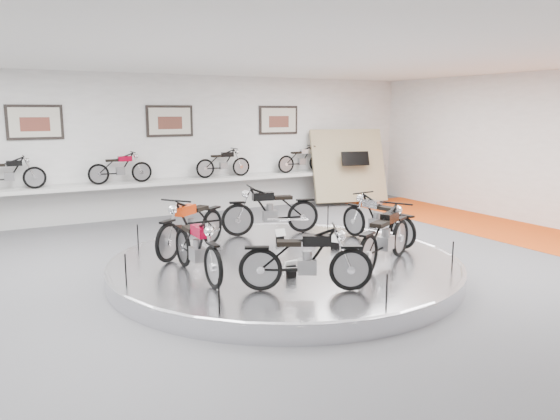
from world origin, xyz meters
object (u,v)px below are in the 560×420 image
bike_b (271,210)px  bike_a (377,218)px  bike_c (191,225)px  shelf (175,182)px  bike_f (385,236)px  bike_d (197,246)px  bike_e (306,259)px  display_platform (285,266)px

bike_b → bike_a: bearing=145.9°
bike_c → shelf: bearing=-141.5°
bike_f → bike_a: bearing=27.7°
bike_a → bike_f: bearing=137.9°
bike_b → bike_c: bearing=31.2°
bike_b → bike_f: bike_b is taller
bike_b → bike_f: 3.20m
bike_d → bike_f: bearing=72.6°
shelf → bike_c: (-1.37, -5.18, -0.15)m
bike_c → bike_a: bearing=127.3°
shelf → bike_e: size_ratio=6.43×
bike_a → bike_b: bike_b is taller
bike_c → bike_f: bearing=100.4°
bike_b → bike_d: size_ratio=1.07×
shelf → bike_f: bearing=-80.3°
bike_f → bike_b: bearing=72.8°
bike_c → bike_d: size_ratio=1.08×
bike_c → bike_f: size_ratio=1.03×
shelf → bike_d: bearing=-105.1°
display_platform → bike_c: bike_c is taller
bike_c → display_platform: bearing=101.6°
bike_a → bike_c: size_ratio=0.91×
bike_e → bike_f: bearing=43.6°
display_platform → bike_a: (2.28, 0.18, 0.65)m
bike_c → bike_d: (-0.44, -1.52, -0.04)m
bike_b → bike_c: size_ratio=0.99×
bike_b → bike_c: (-2.07, -0.67, 0.00)m
bike_a → bike_c: bearing=66.3°
shelf → bike_e: 8.20m
bike_c → bike_f: bike_c is taller
bike_b → bike_d: (-2.51, -2.19, -0.04)m
display_platform → bike_b: 2.13m
bike_a → bike_d: size_ratio=0.99×
display_platform → bike_b: size_ratio=3.44×
bike_c → bike_d: 1.58m
shelf → bike_d: 6.95m
shelf → bike_a: (2.28, -6.22, -0.20)m
shelf → bike_a: size_ratio=6.42×
bike_a → bike_b: size_ratio=0.92×
shelf → bike_d: bike_d is taller
shelf → bike_a: 6.63m
bike_b → bike_d: bearing=54.3°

